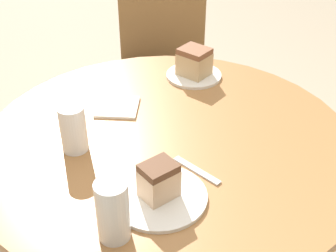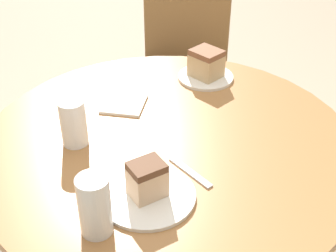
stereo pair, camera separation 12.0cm
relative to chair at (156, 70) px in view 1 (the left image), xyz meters
name	(u,v)px [view 1 (the left image)]	position (x,y,z in m)	size (l,w,h in m)	color
table	(168,182)	(0.05, -0.92, 0.09)	(1.07, 1.07, 0.76)	#9E6B3D
chair	(156,70)	(0.00, 0.00, 0.00)	(0.53, 0.54, 0.96)	olive
plate_near	(159,196)	(0.02, -1.17, 0.27)	(0.23, 0.23, 0.01)	silver
plate_far	(194,75)	(0.14, -0.56, 0.27)	(0.19, 0.19, 0.01)	silver
cake_slice_near	(159,180)	(0.02, -1.17, 0.32)	(0.11, 0.10, 0.09)	beige
cake_slice_far	(194,62)	(0.14, -0.56, 0.32)	(0.13, 0.13, 0.10)	tan
glass_lemonade	(74,131)	(-0.21, -0.97, 0.32)	(0.07, 0.07, 0.13)	beige
glass_water	(113,213)	(-0.08, -1.29, 0.33)	(0.07, 0.07, 0.15)	silver
napkin_stack	(117,107)	(-0.11, -0.76, 0.27)	(0.14, 0.14, 0.01)	silver
fork	(197,170)	(0.12, -1.07, 0.26)	(0.12, 0.12, 0.00)	silver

